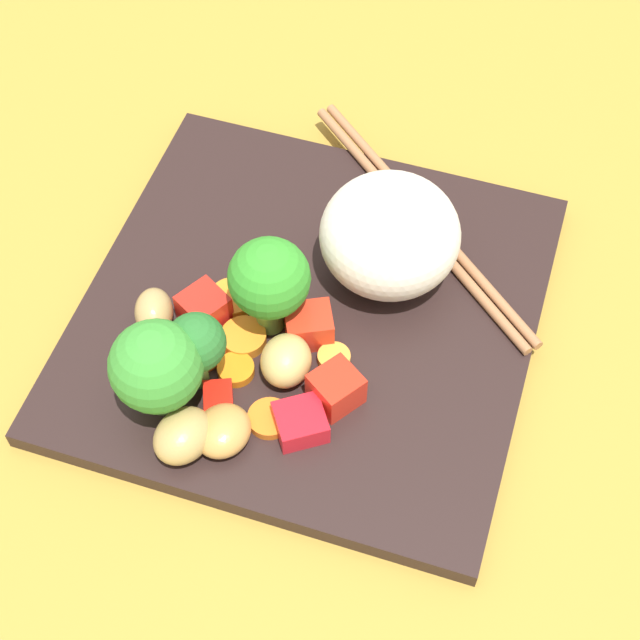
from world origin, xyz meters
The scene contains 23 objects.
ground_plane centered at (0.00, 0.00, -1.00)cm, with size 110.00×110.00×2.00cm, color #A47E2E.
square_plate centered at (0.00, 0.00, 0.64)cm, with size 28.34×28.34×1.29cm, color black.
rice_mound centered at (-4.33, 4.03, 4.92)cm, with size 8.90×8.87×7.28cm, color white.
broccoli_floret_0 centered at (6.96, -4.76, 5.22)cm, with size 3.56×3.56×6.09cm.
broccoli_floret_1 centered at (9.11, -6.34, 5.44)cm, with size 5.44×5.44×7.14cm.
broccoli_floret_2 centered at (1.64, -2.00, 5.67)cm, with size 5.03×5.03×7.19cm.
carrot_slice_0 centered at (5.80, -2.98, 1.62)cm, with size 2.27×2.27×0.66cm, color orange.
carrot_slice_1 centered at (4.97, -5.45, 1.63)cm, with size 2.98×2.98×0.68cm, color orange.
carrot_slice_2 centered at (0.85, -4.89, 1.68)cm, with size 2.87×2.87×0.78cm, color orange.
carrot_slice_3 centered at (3.40, 2.56, 1.64)cm, with size 2.03×2.03×0.70cm, color #F89C35.
carrot_slice_4 centered at (8.47, -0.41, 1.58)cm, with size 2.60×2.60×0.58cm, color orange.
carrot_slice_5 centered at (3.49, -3.24, 1.68)cm, with size 2.84×2.84×0.80cm, color orange.
pepper_chunk_0 centered at (2.02, 0.55, 2.41)cm, with size 2.87×2.48×2.26cm, color red.
pepper_chunk_1 centered at (8.47, -3.13, 1.97)cm, with size 2.45×1.72×1.36cm, color red.
pepper_chunk_2 centered at (8.48, 1.92, 2.08)cm, with size 2.86×2.75×1.59cm, color red.
pepper_chunk_3 centered at (5.95, 3.37, 2.46)cm, with size 2.57×2.69×2.34cm, color red.
pepper_chunk_4 centered at (2.52, -6.14, 2.38)cm, with size 2.66×2.61×2.19cm, color red.
chicken_piece_0 centered at (10.37, -2.21, 2.30)cm, with size 3.61×3.23×2.03cm, color #BB8642.
chicken_piece_1 centered at (3.72, -8.99, 2.56)cm, with size 3.26×2.39×2.54cm, color tan.
chicken_piece_2 centered at (5.01, -0.31, 2.69)cm, with size 3.55×3.07×2.81cm, color tan.
chicken_piece_3 centered at (6.38, -7.87, 2.44)cm, with size 3.86×3.00×2.30cm, color tan.
chicken_piece_4 centered at (11.41, -4.21, 2.57)cm, with size 3.82×3.14×2.56cm, color tan.
chopstick_pair centered at (-9.00, 5.23, 1.62)cm, with size 17.85×19.01×0.67cm.
Camera 1 is at (35.76, 10.83, 53.71)cm, focal length 56.66 mm.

